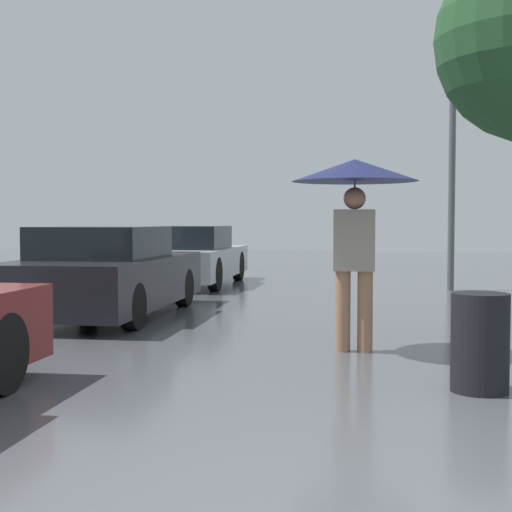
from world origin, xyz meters
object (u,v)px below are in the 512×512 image
(pedestrian, at_px, (355,192))
(parked_car_farthest, at_px, (191,257))
(parked_car_middle, at_px, (106,274))
(trash_bin, at_px, (480,342))
(street_lamp, at_px, (452,147))

(pedestrian, xyz_separation_m, parked_car_farthest, (-3.56, 7.39, -1.06))
(parked_car_middle, relative_size, trash_bin, 5.23)
(parked_car_middle, bearing_deg, trash_bin, -40.59)
(pedestrian, distance_m, trash_bin, 2.28)
(pedestrian, distance_m, parked_car_farthest, 8.27)
(parked_car_farthest, relative_size, street_lamp, 1.01)
(parked_car_farthest, xyz_separation_m, trash_bin, (4.57, -8.99, -0.20))
(parked_car_middle, height_order, parked_car_farthest, parked_car_middle)
(street_lamp, height_order, trash_bin, street_lamp)
(parked_car_farthest, height_order, trash_bin, parked_car_farthest)
(trash_bin, bearing_deg, parked_car_middle, 139.41)
(pedestrian, bearing_deg, trash_bin, -57.69)
(parked_car_middle, bearing_deg, street_lamp, 41.31)
(street_lamp, bearing_deg, pedestrian, -104.34)
(parked_car_middle, bearing_deg, pedestrian, -32.99)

